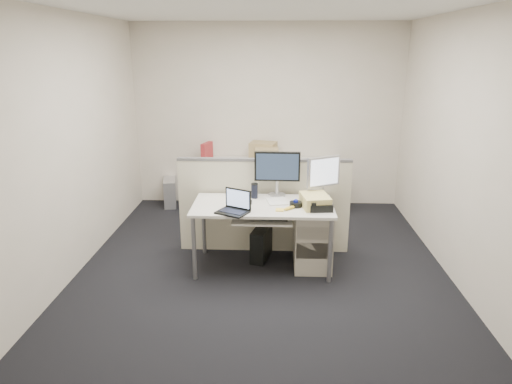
{
  "coord_description": "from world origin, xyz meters",
  "views": [
    {
      "loc": [
        0.13,
        -4.61,
        2.32
      ],
      "look_at": [
        -0.08,
        0.15,
        0.82
      ],
      "focal_mm": 32.0,
      "sensor_mm": 36.0,
      "label": 1
    }
  ],
  "objects_px": {
    "monitor_main": "(277,174)",
    "laptop": "(232,202)",
    "desk": "(263,210)",
    "desk_phone": "(320,206)"
  },
  "relations": [
    {
      "from": "desk",
      "to": "desk_phone",
      "type": "height_order",
      "value": "desk_phone"
    },
    {
      "from": "desk",
      "to": "desk_phone",
      "type": "xyz_separation_m",
      "value": [
        0.6,
        -0.14,
        0.1
      ]
    },
    {
      "from": "desk",
      "to": "laptop",
      "type": "height_order",
      "value": "laptop"
    },
    {
      "from": "laptop",
      "to": "desk_phone",
      "type": "height_order",
      "value": "laptop"
    },
    {
      "from": "desk_phone",
      "to": "monitor_main",
      "type": "bearing_deg",
      "value": 130.01
    },
    {
      "from": "monitor_main",
      "to": "laptop",
      "type": "bearing_deg",
      "value": -126.02
    },
    {
      "from": "monitor_main",
      "to": "laptop",
      "type": "distance_m",
      "value": 0.76
    },
    {
      "from": "desk",
      "to": "laptop",
      "type": "bearing_deg",
      "value": -136.97
    },
    {
      "from": "monitor_main",
      "to": "desk_phone",
      "type": "relative_size",
      "value": 2.17
    },
    {
      "from": "desk",
      "to": "monitor_main",
      "type": "height_order",
      "value": "monitor_main"
    }
  ]
}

